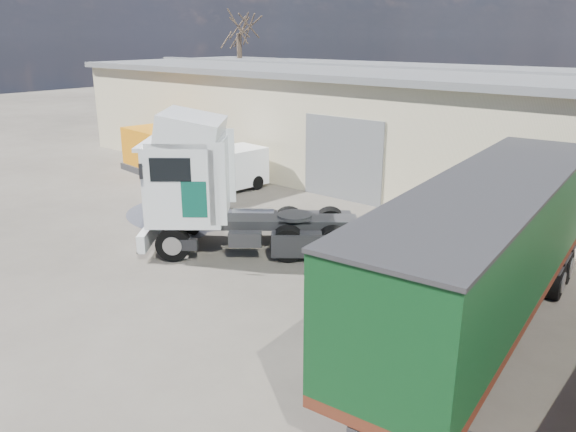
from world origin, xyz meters
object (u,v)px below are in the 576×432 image
Objects in this scene: box_trailer at (490,244)px; orange_skip at (155,153)px; bare_tree at (239,20)px; tractor_unit at (216,192)px; panel_van at (214,172)px.

box_trailer is 20.71m from orange_skip.
orange_skip is at bearing -65.64° from bare_tree.
tractor_unit is 1.43× the size of panel_van.
tractor_unit is at bearing -47.44° from bare_tree.
bare_tree is 0.81× the size of box_trailer.
tractor_unit is at bearing -20.34° from orange_skip.
tractor_unit is at bearing -35.98° from panel_van.
bare_tree is 1.38× the size of tractor_unit.
bare_tree reaches higher than orange_skip.
panel_van is 5.65m from orange_skip.
bare_tree reaches higher than box_trailer.
bare_tree is at bearing 140.05° from box_trailer.
bare_tree reaches higher than tractor_unit.
bare_tree is 1.98× the size of panel_van.
tractor_unit is 12.19m from orange_skip.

